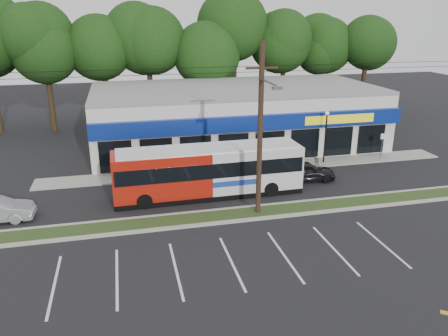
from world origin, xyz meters
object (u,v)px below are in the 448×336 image
utility_pole (258,126)px  car_dark (306,171)px  metrobus (209,170)px  lamp_post (326,131)px  pedestrian_a (231,174)px  pedestrian_b (316,167)px  sign_post (382,142)px

utility_pole → car_dark: (5.17, 4.57, -4.70)m
utility_pole → metrobus: utility_pole is taller
lamp_post → pedestrian_a: (-8.37, -2.69, -1.90)m
lamp_post → pedestrian_a: 8.99m
pedestrian_a → utility_pole: bearing=63.2°
utility_pole → metrobus: size_ratio=4.05×
car_dark → metrobus: bearing=103.2°
utility_pole → pedestrian_a: utility_pole is taller
lamp_post → car_dark: size_ratio=1.01×
pedestrian_a → pedestrian_b: (6.37, -0.11, 0.03)m
sign_post → metrobus: size_ratio=0.18×
pedestrian_b → sign_post: bearing=-125.4°
sign_post → pedestrian_b: 7.50m
utility_pole → car_dark: bearing=41.5°
utility_pole → sign_post: bearing=30.1°
utility_pole → lamp_post: utility_pole is taller
metrobus → car_dark: size_ratio=2.94×
metrobus → pedestrian_a: 2.69m
sign_post → car_dark: sign_post is taller
metrobus → car_dark: (7.29, 1.00, -1.04)m
sign_post → pedestrian_a: sign_post is taller
metrobus → pedestrian_b: (8.29, 1.50, -0.95)m
pedestrian_a → pedestrian_b: 6.37m
utility_pole → pedestrian_b: (6.17, 5.07, -4.61)m
utility_pole → pedestrian_b: size_ratio=31.11×
car_dark → pedestrian_b: (1.00, 0.50, 0.09)m
pedestrian_a → lamp_post: bearing=168.9°
metrobus → utility_pole: bearing=-60.1°
sign_post → pedestrian_b: sign_post is taller
sign_post → metrobus: (-15.29, -4.07, 0.20)m
sign_post → pedestrian_a: 13.61m
lamp_post → pedestrian_b: 3.91m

